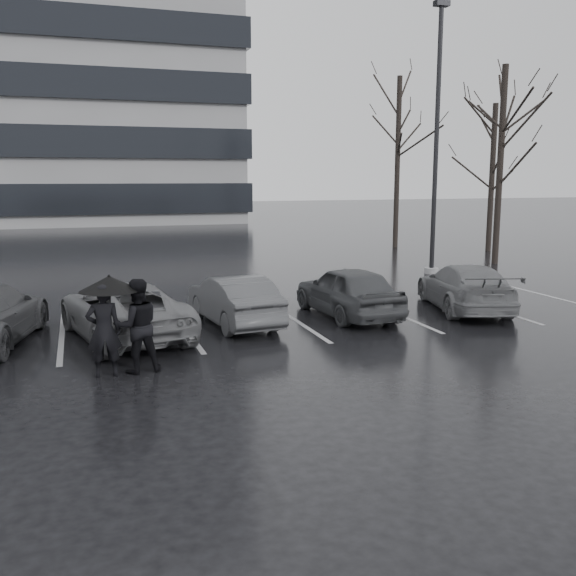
% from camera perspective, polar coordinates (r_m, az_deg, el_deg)
% --- Properties ---
extents(ground, '(160.00, 160.00, 0.00)m').
position_cam_1_polar(ground, '(13.84, 1.55, -5.15)').
color(ground, black).
rests_on(ground, ground).
extents(car_main, '(1.83, 4.00, 1.33)m').
position_cam_1_polar(car_main, '(16.69, 5.34, -0.25)').
color(car_main, black).
rests_on(car_main, ground).
extents(car_west_a, '(1.73, 3.82, 1.21)m').
position_cam_1_polar(car_west_a, '(15.77, -4.84, -1.06)').
color(car_west_a, '#2C2C2E').
rests_on(car_west_a, ground).
extents(car_west_b, '(3.02, 4.90, 1.27)m').
position_cam_1_polar(car_west_b, '(14.88, -14.40, -1.89)').
color(car_west_b, '#4D4D50').
rests_on(car_west_b, ground).
extents(car_east, '(2.83, 4.64, 1.26)m').
position_cam_1_polar(car_east, '(18.08, 15.46, 0.09)').
color(car_east, '#4D4D50').
rests_on(car_east, ground).
extents(pedestrian_left, '(0.62, 0.41, 1.71)m').
position_cam_1_polar(pedestrian_left, '(12.03, -16.05, -3.66)').
color(pedestrian_left, black).
rests_on(pedestrian_left, ground).
extents(pedestrian_right, '(0.92, 0.76, 1.76)m').
position_cam_1_polar(pedestrian_right, '(12.15, -13.28, -3.28)').
color(pedestrian_right, black).
rests_on(pedestrian_right, ground).
extents(umbrella, '(1.09, 1.09, 1.85)m').
position_cam_1_polar(umbrella, '(12.02, -15.60, 0.38)').
color(umbrella, black).
rests_on(umbrella, ground).
extents(lamp_post, '(0.53, 0.53, 9.67)m').
position_cam_1_polar(lamp_post, '(24.45, 13.01, 11.59)').
color(lamp_post, gray).
rests_on(lamp_post, ground).
extents(stall_stripes, '(19.72, 5.00, 0.00)m').
position_cam_1_polar(stall_stripes, '(15.94, -4.20, -3.15)').
color(stall_stripes, '#A0A0A2').
rests_on(stall_stripes, ground).
extents(tree_east, '(0.26, 0.26, 8.00)m').
position_cam_1_polar(tree_east, '(27.98, 18.33, 10.23)').
color(tree_east, black).
rests_on(tree_east, ground).
extents(tree_ne, '(0.26, 0.26, 7.00)m').
position_cam_1_polar(tree_ne, '(32.69, 17.67, 9.26)').
color(tree_ne, black).
rests_on(tree_ne, ground).
extents(tree_north, '(0.26, 0.26, 8.50)m').
position_cam_1_polar(tree_north, '(33.41, 9.70, 10.87)').
color(tree_north, black).
rests_on(tree_north, ground).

